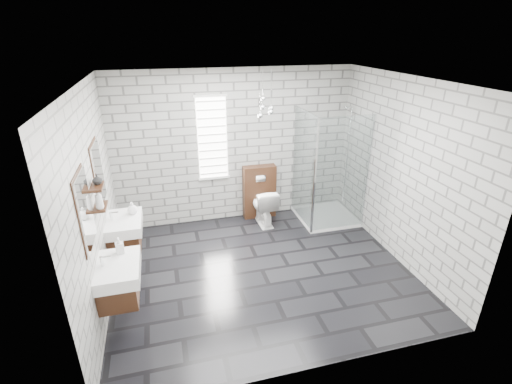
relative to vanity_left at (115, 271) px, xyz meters
name	(u,v)px	position (x,y,z in m)	size (l,w,h in m)	color
floor	(262,271)	(1.91, 0.61, -0.77)	(4.20, 3.60, 0.02)	black
ceiling	(264,80)	(1.91, 0.61, 1.95)	(4.20, 3.60, 0.02)	white
wall_back	(235,147)	(1.91, 2.42, 0.59)	(4.20, 0.02, 2.70)	#9D9D97
wall_front	(317,262)	(1.91, -1.20, 0.59)	(4.20, 0.02, 2.70)	#9D9D97
wall_left	(94,203)	(-0.20, 0.61, 0.59)	(0.02, 3.60, 2.70)	#9D9D97
wall_right	(401,172)	(4.02, 0.61, 0.59)	(0.02, 3.60, 2.70)	#9D9D97
vanity_left	(115,271)	(0.00, 0.00, 0.00)	(0.47, 0.70, 1.57)	#3D2212
vanity_right	(121,225)	(0.00, 1.12, 0.00)	(0.47, 0.70, 1.57)	#3D2212
shelf_lower	(101,207)	(-0.12, 0.56, 0.56)	(0.14, 0.30, 0.03)	#3D2212
shelf_upper	(97,187)	(-0.12, 0.56, 0.82)	(0.14, 0.30, 0.03)	#3D2212
window	(212,138)	(1.51, 2.39, 0.79)	(0.56, 0.05, 1.48)	white
cistern_panel	(259,192)	(2.32, 2.31, -0.26)	(0.60, 0.20, 1.00)	#3D2212
flush_plate	(261,179)	(2.32, 2.20, 0.04)	(0.18, 0.01, 0.12)	silver
shower_enclosure	(325,196)	(3.41, 1.79, -0.25)	(1.00, 1.00, 2.03)	white
pendant_cluster	(265,108)	(2.33, 1.99, 1.35)	(0.31, 0.24, 0.74)	silver
toilet	(263,206)	(2.32, 2.02, -0.41)	(0.38, 0.67, 0.68)	white
soap_bottle_a	(119,245)	(0.06, 0.23, 0.19)	(0.09, 0.09, 0.20)	#B2B2B2
soap_bottle_b	(132,208)	(0.16, 1.24, 0.18)	(0.14, 0.14, 0.18)	#B2B2B2
soap_bottle_c	(99,199)	(-0.11, 0.48, 0.70)	(0.09, 0.09, 0.24)	#B2B2B2
vase	(97,179)	(-0.11, 0.60, 0.90)	(0.11, 0.11, 0.12)	#B2B2B2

